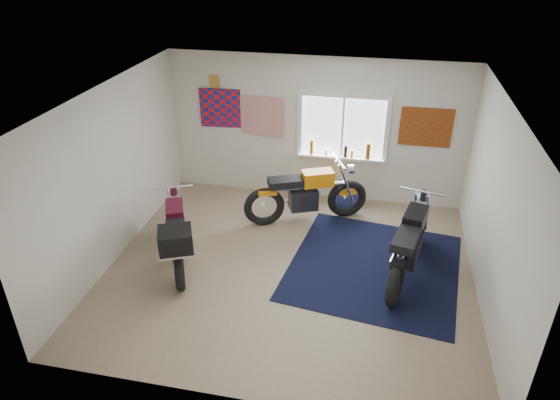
% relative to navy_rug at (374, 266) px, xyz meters
% --- Properties ---
extents(ground, '(5.50, 5.50, 0.00)m').
position_rel_navy_rug_xyz_m(ground, '(-1.27, -0.31, -0.01)').
color(ground, '#9E896B').
rests_on(ground, ground).
extents(room_shell, '(5.50, 5.50, 5.50)m').
position_rel_navy_rug_xyz_m(room_shell, '(-1.27, -0.31, 1.63)').
color(room_shell, white).
rests_on(room_shell, ground).
extents(navy_rug, '(2.82, 2.91, 0.01)m').
position_rel_navy_rug_xyz_m(navy_rug, '(0.00, 0.00, 0.00)').
color(navy_rug, black).
rests_on(navy_rug, ground).
extents(window_assembly, '(1.66, 0.17, 1.26)m').
position_rel_navy_rug_xyz_m(window_assembly, '(-0.77, 2.15, 1.36)').
color(window_assembly, white).
rests_on(window_assembly, room_shell).
extents(oil_bottles, '(1.12, 0.09, 0.30)m').
position_rel_navy_rug_xyz_m(oil_bottles, '(-0.69, 2.09, 1.02)').
color(oil_bottles, '#865E13').
rests_on(oil_bottles, window_assembly).
extents(flag_display, '(1.60, 0.10, 1.17)m').
position_rel_navy_rug_xyz_m(flag_display, '(-3.17, 2.17, 2.14)').
color(flag_display, red).
rests_on(flag_display, room_shell).
extents(triumph_poster, '(0.90, 0.03, 0.70)m').
position_rel_navy_rug_xyz_m(triumph_poster, '(0.68, 2.17, 1.54)').
color(triumph_poster, '#A54C14').
rests_on(triumph_poster, room_shell).
extents(yellow_triumph, '(2.10, 1.05, 1.12)m').
position_rel_navy_rug_xyz_m(yellow_triumph, '(-1.27, 1.18, 0.49)').
color(yellow_triumph, black).
rests_on(yellow_triumph, ground).
extents(black_chrome_bike, '(0.80, 2.20, 1.15)m').
position_rel_navy_rug_xyz_m(black_chrome_bike, '(0.47, -0.05, 0.50)').
color(black_chrome_bike, black).
rests_on(black_chrome_bike, navy_rug).
extents(maroon_tourer, '(1.12, 2.00, 1.05)m').
position_rel_navy_rug_xyz_m(maroon_tourer, '(-2.96, -0.59, 0.54)').
color(maroon_tourer, black).
rests_on(maroon_tourer, ground).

